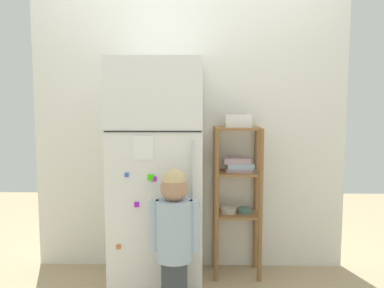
{
  "coord_description": "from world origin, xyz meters",
  "views": [
    {
      "loc": [
        0.08,
        -2.84,
        1.35
      ],
      "look_at": [
        0.03,
        0.02,
        1.05
      ],
      "focal_mm": 37.72,
      "sensor_mm": 36.0,
      "label": 1
    }
  ],
  "objects_px": {
    "child_standing": "(174,230)",
    "fruit_bin": "(239,122)",
    "pantry_shelf_unit": "(237,185)",
    "refrigerator": "(159,176)"
  },
  "relations": [
    {
      "from": "fruit_bin",
      "to": "child_standing",
      "type": "bearing_deg",
      "value": -123.09
    },
    {
      "from": "pantry_shelf_unit",
      "to": "fruit_bin",
      "type": "height_order",
      "value": "fruit_bin"
    },
    {
      "from": "child_standing",
      "to": "pantry_shelf_unit",
      "type": "relative_size",
      "value": 0.82
    },
    {
      "from": "refrigerator",
      "to": "pantry_shelf_unit",
      "type": "xyz_separation_m",
      "value": [
        0.59,
        0.2,
        -0.11
      ]
    },
    {
      "from": "pantry_shelf_unit",
      "to": "child_standing",
      "type": "bearing_deg",
      "value": -123.15
    },
    {
      "from": "refrigerator",
      "to": "fruit_bin",
      "type": "height_order",
      "value": "refrigerator"
    },
    {
      "from": "child_standing",
      "to": "fruit_bin",
      "type": "height_order",
      "value": "fruit_bin"
    },
    {
      "from": "refrigerator",
      "to": "child_standing",
      "type": "distance_m",
      "value": 0.56
    },
    {
      "from": "child_standing",
      "to": "pantry_shelf_unit",
      "type": "distance_m",
      "value": 0.82
    },
    {
      "from": "child_standing",
      "to": "refrigerator",
      "type": "bearing_deg",
      "value": 106.45
    }
  ]
}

